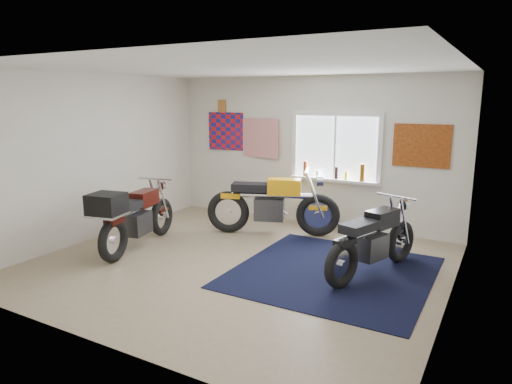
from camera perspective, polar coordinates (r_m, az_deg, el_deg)
The scene contains 10 objects.
ground at distance 6.57m, azimuth -2.10°, elevation -8.92°, with size 5.50×5.50×0.00m, color #9E896B.
room_shell at distance 6.19m, azimuth -2.21°, elevation 5.45°, with size 5.50×5.50×5.50m.
navy_rug at distance 6.34m, azimuth 9.59°, elevation -9.82°, with size 2.50×2.60×0.01m, color black.
window_assembly at distance 8.23m, azimuth 9.87°, elevation 4.96°, with size 1.66×0.17×1.26m.
oil_bottles at distance 8.18m, azimuth 10.27°, elevation 2.49°, with size 1.15×0.09×0.30m.
flag_display at distance 9.26m, azimuth -4.30°, elevation 10.68°, with size 1.60×0.10×1.17m.
triumph_poster at distance 7.86m, azimuth 19.99°, elevation 5.44°, with size 0.90×0.03×0.70m, color #A54C14.
yellow_triumph at distance 7.79m, azimuth 2.01°, elevation -1.69°, with size 2.19×1.01×1.15m.
black_chrome_bike at distance 6.26m, azimuth 14.43°, elevation -6.08°, with size 0.82×1.90×1.01m.
maroon_tourer at distance 7.21m, azimuth -15.13°, elevation -2.97°, with size 0.83×2.03×1.03m.
Camera 1 is at (3.21, -5.24, 2.32)m, focal length 32.00 mm.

